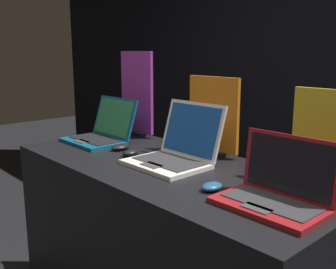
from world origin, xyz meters
TOP-DOWN VIEW (x-y plane):
  - display_counter at (0.00, 0.37)m, footprint 1.73×0.75m
  - laptop_front at (-0.64, 0.41)m, footprint 0.37×0.33m
  - mouse_front at (-0.39, 0.37)m, footprint 0.07×0.12m
  - promo_stand_front at (-0.64, 0.69)m, footprint 0.30×0.07m
  - laptop_middle at (0.01, 0.42)m, footprint 0.37×0.37m
  - mouse_middle at (-0.25, 0.34)m, footprint 0.07×0.10m
  - promo_stand_middle at (0.01, 0.68)m, footprint 0.33×0.07m
  - laptop_back at (0.64, 0.32)m, footprint 0.37×0.25m
  - mouse_back at (0.38, 0.26)m, footprint 0.07×0.10m
  - promo_stand_back at (0.64, 0.65)m, footprint 0.29×0.07m

SIDE VIEW (x-z plane):
  - display_counter at x=0.00m, z-range 0.00..0.98m
  - mouse_back at x=0.38m, z-range 0.98..1.02m
  - mouse_front at x=-0.39m, z-range 0.98..1.02m
  - mouse_middle at x=-0.25m, z-range 0.98..1.02m
  - laptop_back at x=0.64m, z-range 0.92..1.16m
  - laptop_front at x=-0.64m, z-range 0.92..1.17m
  - laptop_middle at x=0.01m, z-range 0.91..1.19m
  - promo_stand_back at x=0.64m, z-range 0.97..1.37m
  - promo_stand_middle at x=0.01m, z-range 0.97..1.38m
  - promo_stand_front at x=-0.64m, z-range 0.97..1.51m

